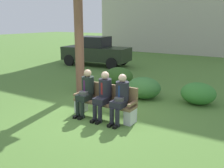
# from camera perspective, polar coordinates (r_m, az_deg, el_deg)

# --- Properties ---
(ground_plane) EXTENTS (80.00, 80.00, 0.00)m
(ground_plane) POSITION_cam_1_polar(r_m,az_deg,el_deg) (6.99, -2.16, -7.26)
(ground_plane) COLOR #4F7832
(park_bench) EXTENTS (1.79, 0.44, 0.90)m
(park_bench) POSITION_cam_1_polar(r_m,az_deg,el_deg) (6.79, -1.52, -4.15)
(park_bench) COLOR brown
(park_bench) RESTS_ON ground
(seated_man_left) EXTENTS (0.34, 0.72, 1.27)m
(seated_man_left) POSITION_cam_1_polar(r_m,az_deg,el_deg) (6.91, -5.96, -1.39)
(seated_man_left) COLOR #1E2823
(seated_man_left) RESTS_ON ground
(seated_man_middle) EXTENTS (0.34, 0.72, 1.27)m
(seated_man_middle) POSITION_cam_1_polar(r_m,az_deg,el_deg) (6.59, -1.98, -2.04)
(seated_man_middle) COLOR #23232D
(seated_man_middle) RESTS_ON ground
(seated_man_right) EXTENTS (0.34, 0.72, 1.26)m
(seated_man_right) POSITION_cam_1_polar(r_m,az_deg,el_deg) (6.33, 1.91, -2.82)
(seated_man_right) COLOR #23232D
(seated_man_right) RESTS_ON ground
(shrub_near_bench) EXTENTS (1.16, 1.07, 0.73)m
(shrub_near_bench) POSITION_cam_1_polar(r_m,az_deg,el_deg) (10.21, 1.59, 1.79)
(shrub_near_bench) COLOR #315A20
(shrub_near_bench) RESTS_ON ground
(shrub_mid_lawn) EXTENTS (1.15, 1.06, 0.72)m
(shrub_mid_lawn) POSITION_cam_1_polar(r_m,az_deg,el_deg) (8.52, 7.23, -0.85)
(shrub_mid_lawn) COLOR #387032
(shrub_mid_lawn) RESTS_ON ground
(shrub_far_lawn) EXTENTS (1.08, 0.99, 0.68)m
(shrub_far_lawn) POSITION_cam_1_polar(r_m,az_deg,el_deg) (8.34, 19.01, -2.02)
(shrub_far_lawn) COLOR #377E30
(shrub_far_lawn) RESTS_ON ground
(parked_car_near) EXTENTS (4.05, 2.06, 1.68)m
(parked_car_near) POSITION_cam_1_polar(r_m,az_deg,el_deg) (14.73, -3.77, 7.46)
(parked_car_near) COLOR #232D1E
(parked_car_near) RESTS_ON ground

